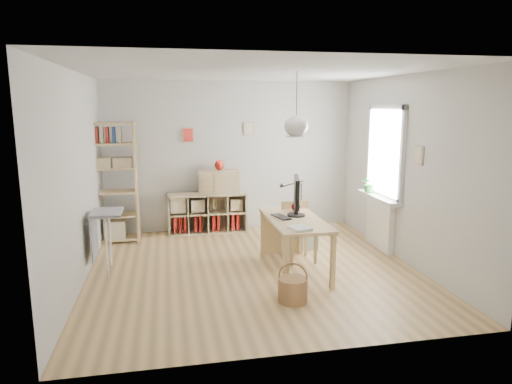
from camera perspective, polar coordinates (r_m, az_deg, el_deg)
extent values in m
plane|color=tan|center=(6.49, -0.36, -9.66)|extent=(4.50, 4.50, 0.00)
plane|color=silver|center=(8.36, -3.27, 4.45)|extent=(4.50, 0.00, 4.50)
plane|color=silver|center=(4.00, 5.67, -2.52)|extent=(4.50, 0.00, 4.50)
plane|color=silver|center=(6.15, -21.45, 1.44)|extent=(0.00, 4.50, 4.50)
plane|color=silver|center=(6.93, 18.24, 2.62)|extent=(0.00, 4.50, 4.50)
plane|color=silver|center=(6.10, -0.39, 14.84)|extent=(4.50, 4.50, 0.00)
cylinder|color=black|center=(6.07, 5.10, 11.61)|extent=(0.01, 0.01, 0.68)
ellipsoid|color=white|center=(6.07, 5.04, 8.21)|extent=(0.32, 0.32, 0.27)
cube|color=white|center=(7.43, 15.98, 4.81)|extent=(0.03, 1.00, 1.30)
cube|color=white|center=(6.94, 17.81, 4.33)|extent=(0.06, 0.08, 1.46)
cube|color=white|center=(7.90, 14.04, 5.24)|extent=(0.06, 0.08, 1.46)
cube|color=white|center=(7.38, 16.08, 10.15)|extent=(0.06, 1.16, 0.08)
cube|color=white|center=(7.51, 15.54, -0.42)|extent=(0.06, 1.16, 0.08)
cube|color=white|center=(7.60, 15.23, -3.83)|extent=(0.10, 0.80, 0.80)
cube|color=white|center=(7.49, 15.04, -0.67)|extent=(0.22, 1.20, 0.06)
cube|color=#DABA7D|center=(6.26, 4.85, -3.49)|extent=(0.70, 1.50, 0.04)
cube|color=#DABA7D|center=(5.65, 3.80, -9.05)|extent=(0.06, 0.06, 0.71)
cube|color=#DABA7D|center=(6.94, 0.82, -5.22)|extent=(0.06, 0.06, 0.71)
cube|color=#DABA7D|center=(5.82, 9.58, -8.56)|extent=(0.06, 0.06, 0.71)
cube|color=#DABA7D|center=(7.09, 5.59, -4.94)|extent=(0.06, 0.06, 0.71)
cube|color=#C8B684|center=(8.36, -6.04, -4.93)|extent=(1.40, 0.38, 0.03)
cube|color=#C8B684|center=(8.20, -6.13, -0.28)|extent=(1.40, 0.38, 0.03)
cube|color=#C8B684|center=(8.24, -10.84, -2.81)|extent=(0.03, 0.38, 0.72)
cube|color=#C8B684|center=(8.35, -1.40, -2.43)|extent=(0.03, 0.38, 0.72)
cube|color=#C8B684|center=(8.44, -6.20, -2.35)|extent=(1.40, 0.02, 0.72)
cube|color=maroon|center=(8.30, -10.07, -3.89)|extent=(0.06, 0.26, 0.30)
cube|color=maroon|center=(8.30, -9.45, -3.87)|extent=(0.05, 0.26, 0.30)
cube|color=maroon|center=(8.31, -8.90, -3.84)|extent=(0.05, 0.26, 0.30)
cube|color=maroon|center=(8.31, -7.59, -3.79)|extent=(0.05, 0.26, 0.30)
cube|color=maroon|center=(8.32, -6.97, -3.77)|extent=(0.05, 0.26, 0.30)
cube|color=maroon|center=(8.34, -5.39, -3.70)|extent=(0.06, 0.26, 0.30)
cube|color=maroon|center=(8.35, -4.77, -3.68)|extent=(0.06, 0.26, 0.30)
cube|color=maroon|center=(8.38, -3.00, -3.60)|extent=(0.06, 0.26, 0.30)
cube|color=maroon|center=(8.39, -2.40, -3.57)|extent=(0.05, 0.26, 0.30)
cube|color=#DABA7D|center=(7.98, -20.18, 0.97)|extent=(0.04, 0.38, 2.00)
cube|color=#DABA7D|center=(7.90, -14.73, 1.18)|extent=(0.04, 0.38, 2.00)
cube|color=#DABA7D|center=(8.14, -17.09, -5.53)|extent=(0.76, 0.38, 0.03)
cube|color=#DABA7D|center=(8.04, -17.25, -2.79)|extent=(0.76, 0.38, 0.03)
cube|color=#DABA7D|center=(7.96, -17.40, 0.01)|extent=(0.76, 0.38, 0.03)
cube|color=#DABA7D|center=(7.89, -17.57, 2.86)|extent=(0.76, 0.38, 0.03)
cube|color=#DABA7D|center=(7.85, -17.73, 5.76)|extent=(0.76, 0.38, 0.03)
cube|color=#DABA7D|center=(7.83, -17.87, 8.16)|extent=(0.76, 0.38, 0.03)
cube|color=#244987|center=(7.88, -19.83, 6.70)|extent=(0.04, 0.18, 0.26)
cube|color=maroon|center=(7.87, -19.25, 6.73)|extent=(0.04, 0.18, 0.26)
cube|color=beige|center=(7.86, -18.67, 6.77)|extent=(0.04, 0.18, 0.26)
cube|color=maroon|center=(7.85, -18.09, 6.79)|extent=(0.04, 0.18, 0.26)
cube|color=#244987|center=(7.84, -17.36, 6.83)|extent=(0.04, 0.18, 0.26)
cube|color=beige|center=(7.83, -16.62, 6.87)|extent=(0.04, 0.18, 0.26)
cube|color=gray|center=(6.54, -18.19, -2.47)|extent=(0.40, 0.55, 0.04)
cylinder|color=white|center=(6.44, -18.20, -6.55)|extent=(0.03, 0.03, 0.82)
cylinder|color=white|center=(6.86, -17.77, -5.47)|extent=(0.03, 0.03, 0.82)
cube|color=gray|center=(6.65, -19.57, -5.29)|extent=(0.02, 0.50, 0.62)
cube|color=gray|center=(6.72, 5.42, -4.92)|extent=(0.46, 0.46, 0.06)
cube|color=#DABA7D|center=(6.56, 4.49, -7.50)|extent=(0.04, 0.04, 0.42)
cube|color=#DABA7D|center=(6.89, 3.40, -6.60)|extent=(0.04, 0.04, 0.42)
cube|color=#DABA7D|center=(6.70, 7.42, -7.19)|extent=(0.04, 0.04, 0.42)
cube|color=#DABA7D|center=(7.02, 6.22, -6.32)|extent=(0.04, 0.04, 0.42)
cube|color=#DABA7D|center=(6.84, 4.86, -2.71)|extent=(0.43, 0.07, 0.38)
cylinder|color=#9D7446|center=(5.48, 4.61, -12.10)|extent=(0.34, 0.34, 0.28)
torus|color=#9D7446|center=(5.42, 4.64, -10.52)|extent=(0.33, 0.15, 0.35)
cube|color=silver|center=(7.45, 5.03, -6.91)|extent=(0.64, 0.50, 0.02)
cube|color=silver|center=(7.29, 3.06, -6.12)|extent=(0.09, 0.40, 0.30)
cube|color=silver|center=(7.53, 6.97, -5.63)|extent=(0.09, 0.40, 0.30)
cube|color=silver|center=(7.24, 5.73, -6.27)|extent=(0.58, 0.12, 0.30)
cube|color=silver|center=(7.57, 4.41, -5.50)|extent=(0.58, 0.12, 0.30)
cube|color=silver|center=(7.65, 3.88, -3.15)|extent=(0.61, 0.29, 0.37)
sphere|color=yellow|center=(7.28, 4.28, -5.60)|extent=(0.13, 0.13, 0.13)
sphere|color=#1957B5|center=(7.47, 5.58, -5.17)|extent=(0.13, 0.13, 0.13)
sphere|color=#CE5019|center=(7.36, 4.99, -5.41)|extent=(0.13, 0.13, 0.13)
sphere|color=#429335|center=(7.39, 6.46, -5.38)|extent=(0.13, 0.13, 0.13)
cylinder|color=black|center=(6.39, 5.04, -2.89)|extent=(0.25, 0.25, 0.02)
cylinder|color=black|center=(6.38, 5.05, -2.30)|extent=(0.06, 0.06, 0.11)
cube|color=black|center=(6.32, 5.09, 0.02)|extent=(0.20, 0.62, 0.41)
cube|color=black|center=(6.29, 3.15, -3.11)|extent=(0.23, 0.39, 0.02)
cylinder|color=black|center=(6.89, 5.63, -1.85)|extent=(0.05, 0.05, 0.04)
cylinder|color=black|center=(6.85, 5.66, -0.38)|extent=(0.01, 0.01, 0.36)
cone|color=black|center=(6.67, 3.37, 0.76)|extent=(0.09, 0.06, 0.08)
sphere|color=#530B12|center=(6.67, 4.99, -1.86)|extent=(0.13, 0.13, 0.13)
cube|color=white|center=(5.73, 5.47, -4.50)|extent=(0.28, 0.32, 0.03)
cube|color=#C8B684|center=(8.18, -4.66, 1.29)|extent=(0.74, 0.38, 0.41)
ellipsoid|color=maroon|center=(8.14, -4.61, 3.38)|extent=(0.16, 0.16, 0.19)
imported|color=#276525|center=(7.71, 14.01, 1.04)|extent=(0.33, 0.32, 0.29)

